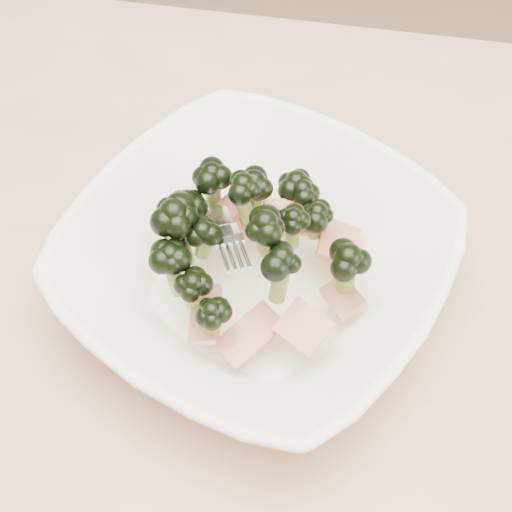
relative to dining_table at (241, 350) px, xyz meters
The scene contains 2 objects.
dining_table is the anchor object (origin of this frame).
broccoli_dish 0.14m from the dining_table, 51.89° to the left, with size 0.42×0.42×0.13m.
Camera 1 is at (0.07, -0.32, 1.30)m, focal length 50.00 mm.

